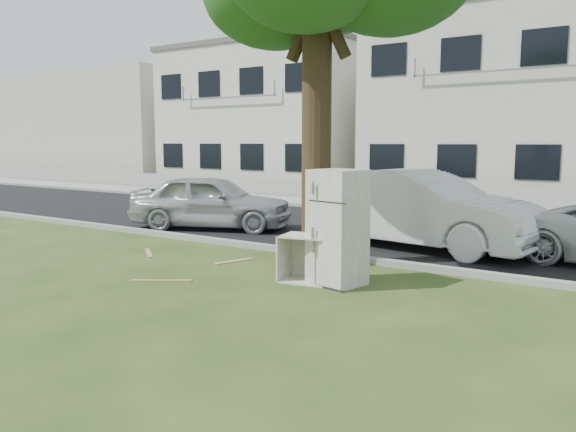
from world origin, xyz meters
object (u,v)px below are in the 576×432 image
Objects in this scene: cabinet at (311,259)px; car_left at (212,202)px; car_center at (420,209)px; fridge at (338,228)px.

car_left reaches higher than cabinet.
car_center is at bearing -107.27° from car_left.
fridge is 0.36× the size of car_center.
cabinet is 0.23× the size of car_left.
car_left is at bearing 161.36° from fridge.
cabinet is at bearing -145.49° from car_left.
cabinet is at bearing -154.30° from fridge.
car_center reaches higher than cabinet.
fridge reaches higher than cabinet.
car_center is (0.39, 3.88, 0.45)m from cabinet.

